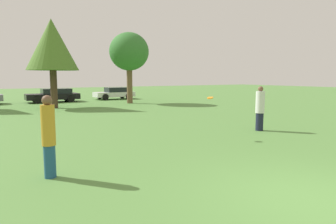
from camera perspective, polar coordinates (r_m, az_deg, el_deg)
ground_plane at (r=6.21m, az=26.08°, el=-15.06°), size 120.00×120.00×0.00m
person_thrower at (r=7.07m, az=-21.90°, el=-4.24°), size 0.30×0.30×1.84m
person_catcher at (r=12.94m, az=17.20°, el=0.65°), size 0.37×0.37×1.85m
frisbee at (r=10.80m, az=8.08°, el=2.71°), size 0.23×0.23×0.09m
tree_1 at (r=22.93m, az=-21.36°, el=11.85°), size 3.58×3.58×6.28m
tree_2 at (r=25.58m, az=-7.46°, el=11.29°), size 3.29×3.29×5.92m
parked_car_black at (r=28.34m, az=-21.06°, el=3.06°), size 4.45×2.12×1.20m
parked_car_white at (r=30.40m, az=-10.13°, el=3.61°), size 3.93×1.92×1.18m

